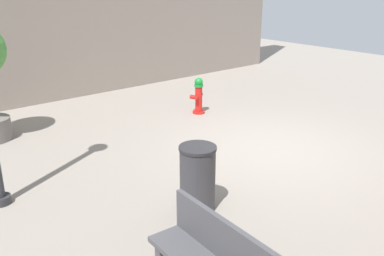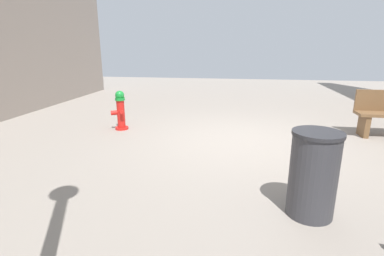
% 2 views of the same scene
% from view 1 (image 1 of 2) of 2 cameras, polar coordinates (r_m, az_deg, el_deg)
% --- Properties ---
extents(ground_plane, '(23.40, 23.40, 0.00)m').
position_cam_1_polar(ground_plane, '(8.30, 10.94, -2.92)').
color(ground_plane, gray).
extents(fire_hydrant, '(0.36, 0.38, 0.88)m').
position_cam_1_polar(fire_hydrant, '(10.23, 0.88, 4.38)').
color(fire_hydrant, red).
rests_on(fire_hydrant, ground_plane).
extents(trash_bin, '(0.52, 0.52, 0.96)m').
position_cam_1_polar(trash_bin, '(5.96, 0.75, -6.79)').
color(trash_bin, '#38383D').
rests_on(trash_bin, ground_plane).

